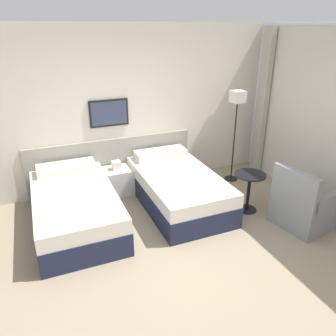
{
  "coord_description": "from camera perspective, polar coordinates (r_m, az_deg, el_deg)",
  "views": [
    {
      "loc": [
        -1.45,
        -2.98,
        2.65
      ],
      "look_at": [
        0.27,
        1.16,
        0.68
      ],
      "focal_mm": 35.0,
      "sensor_mm": 36.0,
      "label": 1
    }
  ],
  "objects": [
    {
      "name": "ground_plane",
      "position": [
        4.25,
        2.71,
        -15.01
      ],
      "size": [
        16.0,
        16.0,
        0.0
      ],
      "primitive_type": "plane",
      "color": "gray"
    },
    {
      "name": "wall_headboard",
      "position": [
        5.61,
        -7.26,
        9.5
      ],
      "size": [
        10.0,
        0.1,
        2.7
      ],
      "color": "beige",
      "rests_on": "ground_plane"
    },
    {
      "name": "bed_near_door",
      "position": [
        4.85,
        -15.84,
        -6.65
      ],
      "size": [
        1.1,
        1.97,
        0.66
      ],
      "color": "#1E233D",
      "rests_on": "ground_plane"
    },
    {
      "name": "bed_near_window",
      "position": [
        5.21,
        1.67,
        -3.48
      ],
      "size": [
        1.1,
        1.97,
        0.66
      ],
      "color": "#1E233D",
      "rests_on": "ground_plane"
    },
    {
      "name": "nightstand",
      "position": [
        5.61,
        -8.8,
        -2.2
      ],
      "size": [
        0.51,
        0.43,
        0.59
      ],
      "color": "beige",
      "rests_on": "ground_plane"
    },
    {
      "name": "floor_lamp",
      "position": [
        5.81,
        11.89,
        10.08
      ],
      "size": [
        0.24,
        0.24,
        1.64
      ],
      "color": "black",
      "rests_on": "ground_plane"
    },
    {
      "name": "side_table",
      "position": [
        5.1,
        13.96,
        -2.92
      ],
      "size": [
        0.46,
        0.46,
        0.61
      ],
      "color": "black",
      "rests_on": "ground_plane"
    },
    {
      "name": "armchair",
      "position": [
        5.04,
        22.48,
        -6.24
      ],
      "size": [
        0.81,
        0.81,
        0.91
      ],
      "rotation": [
        0.0,
        0.0,
        1.74
      ],
      "color": "gray",
      "rests_on": "ground_plane"
    }
  ]
}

